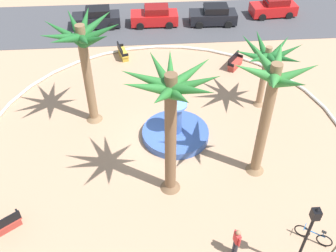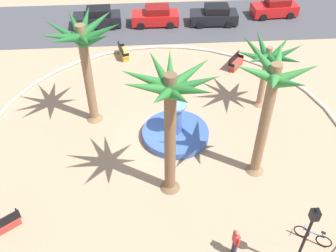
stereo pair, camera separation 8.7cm
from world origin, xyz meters
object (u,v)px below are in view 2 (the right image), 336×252
Objects in this scene: parked_car_leftmost at (98,18)px; parked_car_rightmost at (275,8)px; palm_tree_far_side at (171,105)px; bench_east at (4,225)px; palm_tree_mid_plaza at (268,59)px; bicycle_by_lamppost at (313,236)px; palm_tree_near_fountain at (83,47)px; palm_tree_by_curb at (270,97)px; lamppost at (306,236)px; parked_car_second at (156,16)px; parked_car_third at (214,16)px; fountain at (175,132)px; bench_west at (123,53)px; bench_north at (235,64)px; person_cyclist_helmet at (236,241)px.

parked_car_leftmost is 0.99× the size of parked_car_rightmost.
palm_tree_far_side is 9.60m from bench_east.
palm_tree_mid_plaza is 3.10× the size of bicycle_by_lamppost.
palm_tree_near_fountain is 10.20m from palm_tree_by_curb.
parked_car_second is (-4.91, 23.03, -1.65)m from lamppost.
parked_car_third is (0.49, 17.15, -4.16)m from palm_tree_by_curb.
palm_tree_near_fountain is 13.14m from parked_car_leftmost.
fountain is at bearing 143.75° from palm_tree_by_curb.
parked_car_third is (4.53, 14.18, 0.44)m from fountain.
parked_car_rightmost is (13.37, 6.19, 0.43)m from bench_west.
bench_north is (5.01, 7.16, 0.01)m from fountain.
palm_tree_by_curb is 6.61m from person_cyclist_helmet.
palm_tree_by_curb is 0.96× the size of palm_tree_far_side.
bench_east is 0.95× the size of person_cyclist_helmet.
bicycle_by_lamppost is 0.35× the size of parked_car_leftmost.
fountain is 0.87× the size of palm_tree_mid_plaza.
person_cyclist_helmet is (5.15, -16.99, 0.60)m from bench_west.
palm_tree_by_curb is 11.16m from bench_north.
palm_tree_near_fountain is 1.61× the size of parked_car_rightmost.
palm_tree_near_fountain is 14.83m from bicycle_by_lamppost.
parked_car_third reaches higher than bicycle_by_lamppost.
parked_car_second reaches higher than bench_north.
parked_car_third is at bearing 83.28° from person_cyclist_helmet.
parked_car_leftmost and parked_car_third have the same top height.
palm_tree_far_side reaches higher than palm_tree_mid_plaza.
parked_car_third is at bearing 92.83° from bicycle_by_lamppost.
parked_car_third is at bearing -1.23° from parked_car_leftmost.
palm_tree_by_curb reaches higher than person_cyclist_helmet.
fountain is 0.59× the size of palm_tree_near_fountain.
parked_car_second is at bearing 127.40° from bench_north.
palm_tree_far_side is 4.32× the size of bench_west.
bench_north is 0.38× the size of parked_car_rightmost.
palm_tree_far_side is 1.79× the size of parked_car_third.
bench_west is (5.26, 15.04, 0.00)m from bench_east.
parked_car_third is (5.05, -0.20, 0.00)m from parked_car_second.
parked_car_leftmost is at bearing 108.45° from person_cyclist_helmet.
palm_tree_far_side is (-4.63, -0.89, 0.50)m from palm_tree_by_curb.
palm_tree_mid_plaza is 16.78m from bench_east.
palm_tree_far_side is at bearing 122.68° from person_cyclist_helmet.
palm_tree_by_curb is (4.04, -2.96, 4.60)m from fountain.
palm_tree_mid_plaza is 1.12× the size of parked_car_second.
bicycle_by_lamppost is 0.36× the size of parked_car_second.
parked_car_second is 10.72m from parked_car_rightmost.
palm_tree_mid_plaza is 11.36m from person_cyclist_helmet.
fountain is 2.32× the size of person_cyclist_helmet.
person_cyclist_helmet is at bearing -109.64° from palm_tree_mid_plaza.
parked_car_rightmost is at bearing 60.81° from palm_tree_far_side.
palm_tree_near_fountain is at bearing 126.32° from palm_tree_far_side.
palm_tree_mid_plaza is at bearing 83.58° from lamppost.
bicycle_by_lamppost is (10.48, -9.41, -4.66)m from palm_tree_near_fountain.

